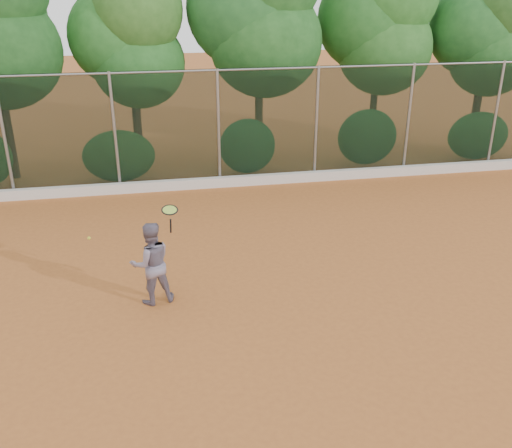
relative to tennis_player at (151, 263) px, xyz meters
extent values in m
plane|color=#AF6029|center=(2.16, -0.44, -0.84)|extent=(80.00, 80.00, 0.00)
cube|color=silver|center=(2.16, 6.38, -0.69)|extent=(24.00, 0.20, 0.30)
imported|color=slate|center=(0.00, 0.00, 0.00)|extent=(0.94, 0.80, 1.68)
cube|color=black|center=(2.16, 6.56, 0.91)|extent=(24.00, 0.01, 3.50)
cylinder|color=gray|center=(2.16, 6.56, 2.61)|extent=(24.00, 0.06, 0.06)
cylinder|color=gray|center=(-3.84, 6.56, 0.91)|extent=(0.09, 0.09, 3.50)
cylinder|color=gray|center=(-0.84, 6.56, 0.91)|extent=(0.09, 0.09, 3.50)
cylinder|color=gray|center=(2.16, 6.56, 0.91)|extent=(0.09, 0.09, 3.50)
cylinder|color=gray|center=(5.16, 6.56, 0.91)|extent=(0.09, 0.09, 3.50)
cylinder|color=gray|center=(8.16, 6.56, 0.91)|extent=(0.09, 0.09, 3.50)
cylinder|color=gray|center=(11.16, 6.56, 0.91)|extent=(0.09, 0.09, 3.50)
cylinder|color=#462B1B|center=(-4.14, 8.46, 0.61)|extent=(0.24, 0.24, 2.90)
ellipsoid|color=#2A6526|center=(-3.94, 8.36, 3.06)|extent=(3.50, 2.90, 3.40)
cylinder|color=#43291A|center=(-0.24, 8.86, 0.36)|extent=(0.28, 0.28, 2.40)
ellipsoid|color=#215A1F|center=(-0.04, 8.76, 2.56)|extent=(2.90, 2.40, 2.80)
ellipsoid|color=#226021|center=(-0.54, 9.06, 3.36)|extent=(3.20, 2.70, 3.10)
ellipsoid|color=#2A5A1F|center=(0.06, 8.56, 4.16)|extent=(2.70, 2.30, 2.90)
cylinder|color=#48331B|center=(3.76, 8.56, 0.66)|extent=(0.26, 0.26, 3.00)
ellipsoid|color=#30722B|center=(3.96, 8.46, 3.16)|extent=(3.60, 3.00, 3.50)
ellipsoid|color=#2D762F|center=(3.46, 8.76, 4.16)|extent=(3.90, 3.20, 3.80)
cylinder|color=#412F19|center=(7.86, 8.76, 0.51)|extent=(0.24, 0.24, 2.70)
ellipsoid|color=#255A1F|center=(8.06, 8.66, 2.86)|extent=(3.20, 2.70, 3.10)
ellipsoid|color=#1E561D|center=(7.56, 8.96, 3.76)|extent=(3.50, 2.90, 3.40)
cylinder|color=#3E2818|center=(11.56, 8.36, 0.41)|extent=(0.28, 0.28, 2.50)
ellipsoid|color=#306F2A|center=(11.76, 8.26, 2.66)|extent=(3.00, 2.50, 2.90)
ellipsoid|color=#2C752C|center=(11.26, 8.56, 3.46)|extent=(3.30, 2.80, 3.20)
ellipsoid|color=#336827|center=(11.86, 8.16, 4.26)|extent=(2.80, 2.40, 3.00)
ellipsoid|color=#356E2A|center=(-0.84, 7.36, 0.01)|extent=(2.20, 1.16, 1.60)
ellipsoid|color=#296C2A|center=(3.16, 7.36, 0.11)|extent=(1.80, 1.04, 1.76)
ellipsoid|color=#296A28|center=(7.16, 7.36, 0.21)|extent=(2.00, 1.10, 1.84)
ellipsoid|color=#2E722B|center=(11.16, 7.36, 0.06)|extent=(2.16, 1.12, 1.64)
cylinder|color=black|center=(0.42, 0.00, 0.75)|extent=(0.05, 0.13, 0.32)
torus|color=black|center=(0.42, -0.06, 1.10)|extent=(0.34, 0.33, 0.11)
cylinder|color=#A6CA3B|center=(0.42, -0.06, 1.10)|extent=(0.29, 0.28, 0.08)
sphere|color=gold|center=(-1.12, 0.24, 0.52)|extent=(0.07, 0.07, 0.07)
camera|label=1|loc=(0.19, -9.94, 5.08)|focal=40.00mm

